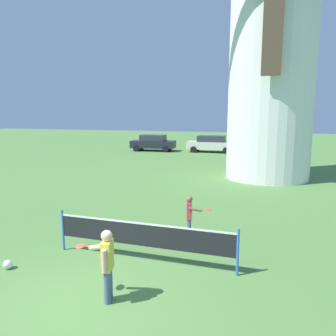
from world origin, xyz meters
The scene contains 8 objects.
ground_plane centered at (0.00, 0.00, 0.00)m, with size 120.00×120.00×0.00m, color #517F3D.
windmill centered at (3.08, 14.00, 7.05)m, with size 9.96×5.27×15.31m.
tennis_net centered at (0.44, 2.01, 0.68)m, with size 4.62×0.06×1.10m.
player_near centered at (0.44, 0.20, 0.82)m, with size 0.85×0.48×1.44m.
player_far centered at (1.15, 3.91, 0.71)m, with size 0.80×0.41×1.25m.
stray_ball centered at (-2.43, 0.67, 0.11)m, with size 0.21×0.21×0.21m, color silver.
parked_car_black centered at (-7.80, 24.75, 0.81)m, with size 4.40×2.17×1.56m.
parked_car_cream centered at (-2.18, 25.38, 0.81)m, with size 4.46×1.91×1.56m.
Camera 1 is at (3.34, -4.95, 3.59)m, focal length 34.74 mm.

